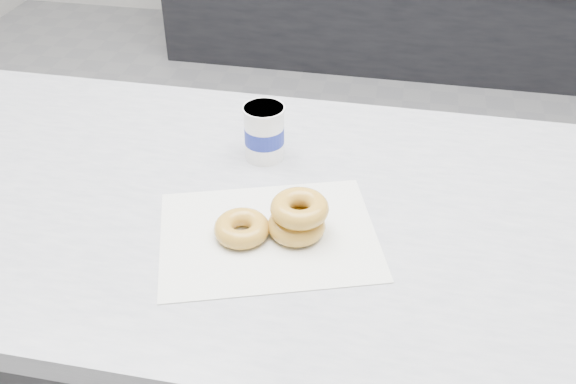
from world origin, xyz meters
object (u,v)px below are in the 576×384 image
donut_single (242,228)px  donut_stack (298,217)px  counter (303,377)px  coffee_cup (264,132)px

donut_single → donut_stack: (0.08, 0.02, 0.02)m
counter → coffee_cup: bearing=126.6°
donut_single → donut_stack: donut_stack is taller
counter → donut_stack: 0.49m
counter → donut_single: size_ratio=34.73×
donut_single → coffee_cup: 0.24m
donut_stack → coffee_cup: (-0.10, 0.21, 0.02)m
donut_stack → donut_single: bearing=-163.7°
donut_single → donut_stack: size_ratio=0.68×
counter → donut_single: (-0.09, -0.09, 0.47)m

